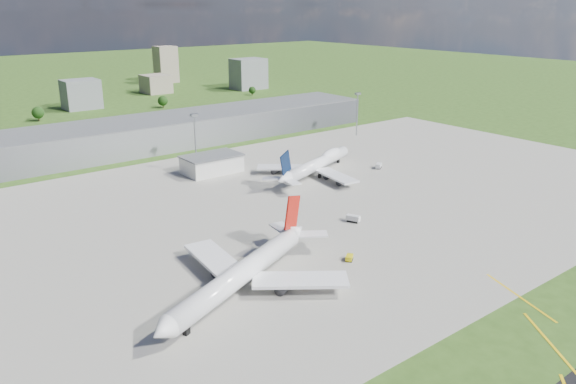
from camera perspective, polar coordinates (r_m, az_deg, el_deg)
ground at (r=307.40m, az=-14.08°, el=3.70°), size 1400.00×1400.00×0.00m
apron at (r=221.14m, az=0.22°, el=-1.49°), size 360.00×190.00×0.08m
terminal at (r=319.12m, az=-15.30°, el=5.52°), size 300.00×42.00×15.00m
ops_building at (r=267.45m, az=-7.75°, el=2.79°), size 26.00×16.00×8.00m
mast_center at (r=276.91m, az=-9.46°, el=6.17°), size 3.50×2.00×25.90m
mast_east at (r=342.07m, az=7.06°, el=8.62°), size 3.50×2.00×25.90m
airliner_red_twin at (r=157.48m, az=-4.44°, el=-8.12°), size 68.24×51.48×19.76m
airliner_blue_quad at (r=263.05m, az=3.02°, el=2.87°), size 64.37×49.07×17.54m
tug_yellow at (r=176.49m, az=6.25°, el=-6.68°), size 3.90×3.59×1.71m
van_white_near at (r=206.63m, az=6.63°, el=-2.73°), size 4.05×5.45×2.55m
van_white_far at (r=276.08m, az=9.19°, el=2.63°), size 5.21×4.45×2.47m
bldg_c at (r=459.54m, az=-20.28°, el=9.30°), size 26.00×20.00×22.00m
bldg_ce at (r=525.72m, az=-13.27°, el=10.64°), size 22.00×24.00×16.00m
bldg_e at (r=537.99m, az=-4.04°, el=11.89°), size 30.00×22.00×28.00m
bldg_tall_e at (r=595.48m, az=-12.31°, el=12.55°), size 20.00×18.00×36.00m
tree_c at (r=421.07m, az=-24.06°, el=7.37°), size 8.10×8.10×9.90m
tree_e at (r=446.24m, az=-12.61°, el=9.03°), size 7.65×7.65×9.35m
tree_far_e at (r=499.34m, az=-3.66°, el=10.29°), size 6.30×6.30×7.70m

